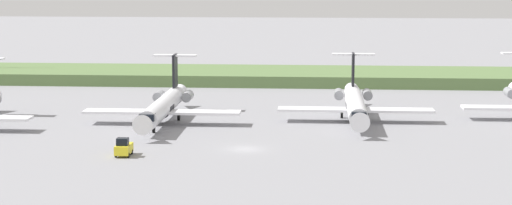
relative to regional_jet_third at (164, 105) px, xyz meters
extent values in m
plane|color=gray|center=(13.50, 12.11, -2.54)|extent=(500.00, 500.00, 0.00)
cube|color=#597542|center=(13.50, 46.91, -1.42)|extent=(320.00, 20.00, 2.23)
cylinder|color=white|center=(0.00, -0.59, -0.09)|extent=(2.70, 24.00, 2.70)
cone|color=white|center=(0.00, -14.09, -0.09)|extent=(2.70, 3.00, 2.70)
cone|color=white|center=(0.00, 13.41, -0.09)|extent=(2.29, 4.00, 2.29)
cube|color=black|center=(0.00, -12.19, 0.39)|extent=(2.03, 1.80, 0.90)
cylinder|color=black|center=(0.00, -0.59, -0.24)|extent=(2.76, 3.60, 2.76)
cube|color=white|center=(-5.91, -1.59, -0.69)|extent=(11.00, 3.20, 0.36)
cube|color=white|center=(5.90, -1.59, -0.69)|extent=(11.00, 3.20, 0.36)
cube|color=black|center=(0.00, 10.41, 3.86)|extent=(0.36, 3.20, 5.20)
cube|color=white|center=(0.00, 10.71, 6.26)|extent=(6.80, 1.80, 0.24)
cylinder|color=gray|center=(-2.25, 8.61, 0.11)|extent=(1.50, 3.40, 1.50)
cylinder|color=gray|center=(2.25, 8.61, 0.11)|extent=(1.50, 3.40, 1.50)
cylinder|color=gray|center=(0.00, -8.03, -1.54)|extent=(0.20, 0.20, 0.65)
cylinder|color=black|center=(0.00, -8.03, -2.09)|extent=(0.30, 0.90, 0.90)
cylinder|color=black|center=(-1.90, 1.81, -2.09)|extent=(0.35, 0.90, 0.90)
cylinder|color=black|center=(1.90, 1.81, -2.09)|extent=(0.35, 0.90, 0.90)
cylinder|color=white|center=(28.06, 3.33, -0.09)|extent=(2.70, 24.00, 2.70)
cone|color=white|center=(28.06, -10.17, -0.09)|extent=(2.70, 3.00, 2.70)
cone|color=white|center=(28.06, 17.33, -0.09)|extent=(2.29, 4.00, 2.29)
cube|color=black|center=(28.06, -8.27, 0.39)|extent=(2.03, 1.80, 0.90)
cylinder|color=black|center=(28.06, 3.33, -0.24)|extent=(2.76, 3.60, 2.76)
cube|color=white|center=(22.16, 2.33, -0.69)|extent=(11.00, 3.20, 0.36)
cube|color=white|center=(33.97, 2.33, -0.69)|extent=(11.00, 3.20, 0.36)
cube|color=black|center=(28.06, 14.33, 3.86)|extent=(0.36, 3.20, 5.20)
cube|color=white|center=(28.06, 14.63, 6.26)|extent=(6.80, 1.80, 0.24)
cylinder|color=gray|center=(25.81, 12.53, 0.11)|extent=(1.50, 3.40, 1.50)
cylinder|color=gray|center=(30.31, 12.53, 0.11)|extent=(1.50, 3.40, 1.50)
cylinder|color=gray|center=(28.06, -4.11, -1.54)|extent=(0.20, 0.20, 0.65)
cylinder|color=black|center=(28.06, -4.11, -2.09)|extent=(0.30, 0.90, 0.90)
cylinder|color=black|center=(26.16, 5.73, -2.09)|extent=(0.35, 0.90, 0.90)
cylinder|color=black|center=(29.96, 5.73, -2.09)|extent=(0.35, 0.90, 0.90)
cube|color=white|center=(49.54, 5.79, -0.69)|extent=(11.00, 3.20, 0.36)
cylinder|color=gray|center=(53.19, 15.99, 0.11)|extent=(1.50, 3.40, 1.50)
cube|color=yellow|center=(-0.86, -22.79, -1.69)|extent=(1.70, 3.20, 1.10)
cube|color=black|center=(-0.86, -23.35, -0.69)|extent=(1.36, 1.10, 0.90)
cylinder|color=black|center=(-1.61, -23.75, -2.24)|extent=(0.22, 0.60, 0.60)
cylinder|color=black|center=(-0.11, -23.75, -2.24)|extent=(0.22, 0.60, 0.60)
cylinder|color=black|center=(-1.61, -21.83, -2.24)|extent=(0.22, 0.60, 0.60)
cylinder|color=black|center=(-0.11, -21.83, -2.24)|extent=(0.22, 0.60, 0.60)
camera|label=1|loc=(22.59, -124.90, 20.28)|focal=61.33mm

